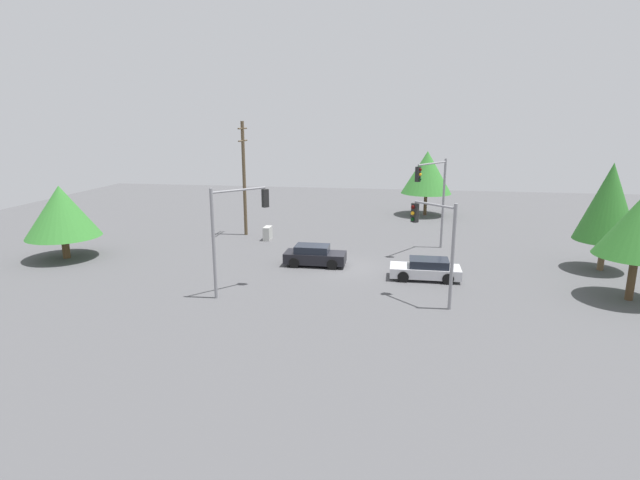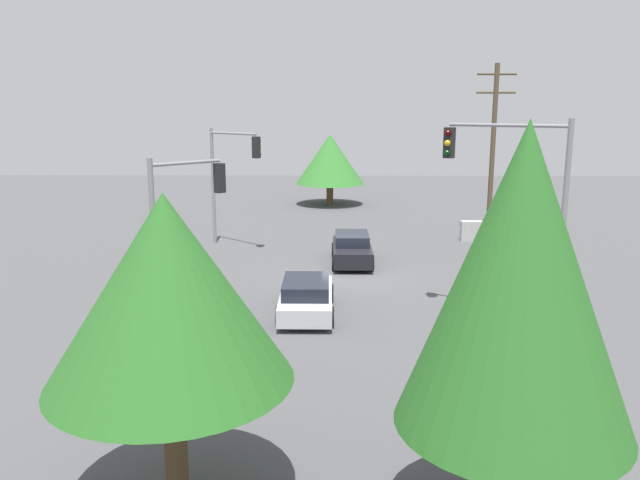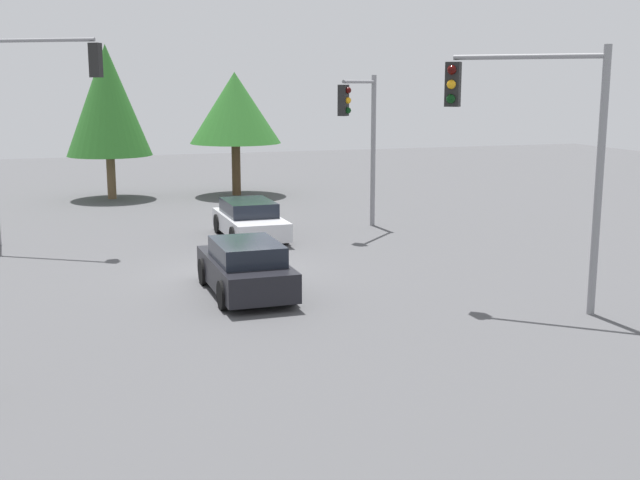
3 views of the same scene
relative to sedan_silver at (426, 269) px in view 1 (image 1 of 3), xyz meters
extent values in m
plane|color=#4C4C4F|center=(1.77, 5.55, -0.64)|extent=(80.00, 80.00, 0.00)
cube|color=silver|center=(0.00, 0.06, -0.14)|extent=(1.82, 4.32, 0.62)
cube|color=black|center=(0.00, -0.16, 0.42)|extent=(1.60, 2.38, 0.49)
cylinder|color=black|center=(-0.87, 1.40, -0.29)|extent=(0.22, 0.69, 0.69)
cylinder|color=black|center=(0.87, 1.40, -0.29)|extent=(0.22, 0.69, 0.69)
cylinder|color=black|center=(-0.87, -1.28, -0.29)|extent=(0.22, 0.69, 0.69)
cylinder|color=black|center=(0.87, -1.28, -0.29)|extent=(0.22, 0.69, 0.69)
cube|color=black|center=(1.89, 7.35, -0.08)|extent=(1.76, 4.15, 0.72)
cube|color=black|center=(1.89, 7.56, 0.52)|extent=(1.55, 2.28, 0.49)
cylinder|color=black|center=(2.72, 6.06, -0.28)|extent=(0.22, 0.71, 0.71)
cylinder|color=black|center=(1.05, 6.06, -0.28)|extent=(0.22, 0.71, 0.71)
cylinder|color=black|center=(2.72, 8.63, -0.28)|extent=(0.22, 0.71, 0.71)
cylinder|color=black|center=(1.05, 8.63, -0.28)|extent=(0.22, 0.71, 0.71)
cylinder|color=gray|center=(8.29, -1.52, 2.81)|extent=(0.18, 0.18, 6.90)
cylinder|color=gray|center=(6.62, -0.46, 6.01)|extent=(3.41, 2.21, 0.12)
cube|color=black|center=(4.95, 0.60, 5.39)|extent=(0.44, 0.42, 1.05)
sphere|color=#360503|center=(4.86, 0.45, 5.72)|extent=(0.22, 0.22, 0.22)
sphere|color=orange|center=(4.86, 0.45, 5.39)|extent=(0.22, 0.22, 0.22)
sphere|color=black|center=(4.86, 0.45, 5.05)|extent=(0.22, 0.22, 0.22)
cylinder|color=gray|center=(-5.02, -1.01, 2.18)|extent=(0.18, 0.18, 5.63)
cylinder|color=gray|center=(-4.07, -0.04, 4.74)|extent=(2.00, 2.03, 0.12)
cube|color=black|center=(-3.11, 0.93, 4.11)|extent=(0.44, 0.44, 1.05)
sphere|color=#360503|center=(-3.24, 1.05, 4.45)|extent=(0.22, 0.22, 0.22)
sphere|color=orange|center=(-3.24, 1.05, 4.11)|extent=(0.22, 0.22, 0.22)
sphere|color=black|center=(-3.24, 1.05, 3.78)|extent=(0.22, 0.22, 0.22)
cylinder|color=gray|center=(-5.37, 11.72, 2.45)|extent=(0.18, 0.18, 6.17)
cylinder|color=gray|center=(-4.07, 10.59, 5.28)|extent=(2.68, 2.34, 0.12)
cube|color=black|center=(-2.77, 9.47, 4.66)|extent=(0.44, 0.43, 1.05)
sphere|color=#360503|center=(-2.66, 9.60, 4.99)|extent=(0.22, 0.22, 0.22)
sphere|color=orange|center=(-2.66, 9.60, 4.66)|extent=(0.22, 0.22, 0.22)
sphere|color=black|center=(-2.66, 9.60, 4.32)|extent=(0.22, 0.22, 0.22)
cylinder|color=brown|center=(10.16, 14.86, 4.17)|extent=(0.28, 0.28, 9.62)
cylinder|color=brown|center=(10.16, 14.86, 8.38)|extent=(2.20, 0.12, 0.12)
cylinder|color=brown|center=(10.16, 14.86, 7.38)|extent=(2.20, 0.12, 0.12)
cube|color=#B2B2AD|center=(8.63, 12.51, -0.08)|extent=(1.14, 0.55, 1.10)
cylinder|color=#4C3823|center=(22.05, -0.86, 0.51)|extent=(0.34, 0.34, 2.30)
cone|color=#337A2D|center=(22.05, -0.86, 3.82)|extent=(5.15, 5.15, 4.33)
cylinder|color=brown|center=(0.86, 25.39, 0.15)|extent=(0.51, 0.51, 1.58)
cone|color=#337A2D|center=(0.86, 25.39, 2.77)|extent=(5.09, 5.09, 3.66)
cylinder|color=brown|center=(3.85, -11.55, 0.38)|extent=(0.40, 0.40, 2.03)
cone|color=#286623|center=(3.85, -11.55, 3.92)|extent=(3.90, 3.90, 5.05)
cylinder|color=#4C3823|center=(-1.98, -10.96, 0.62)|extent=(0.42, 0.42, 2.51)
cone|color=#286623|center=(-1.98, -10.96, 3.54)|extent=(4.34, 4.34, 3.35)
camera|label=1|loc=(-30.48, 1.76, 9.06)|focal=28.00mm
camera|label=2|loc=(0.79, -21.20, 6.61)|focal=35.00mm
camera|label=3|loc=(6.39, 26.91, 4.68)|focal=45.00mm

